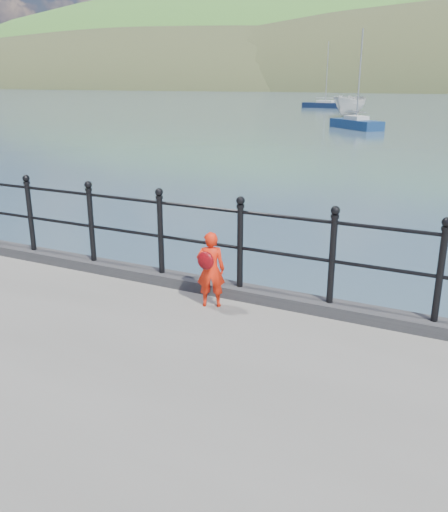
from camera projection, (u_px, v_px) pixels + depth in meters
The scene contains 7 objects.
ground at pixel (206, 350), 7.82m from camera, with size 600.00×600.00×0.00m, color #2D4251.
kerb at pixel (200, 284), 7.36m from camera, with size 60.00×0.30×0.15m, color #28282B.
railing at pixel (199, 231), 7.12m from camera, with size 18.11×0.11×1.20m.
child at pixel (210, 269), 6.69m from camera, with size 0.42×0.36×0.97m.
launch_white at pixel (350, 106), 55.47m from camera, with size 2.15×5.70×2.20m, color silver.
sailboat_port at pixel (356, 124), 42.40m from camera, with size 4.88×4.62×7.52m.
sailboat_left at pixel (325, 105), 72.88m from camera, with size 6.18×2.35×8.59m.
Camera 1 is at (3.35, -6.16, 3.73)m, focal length 38.00 mm.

